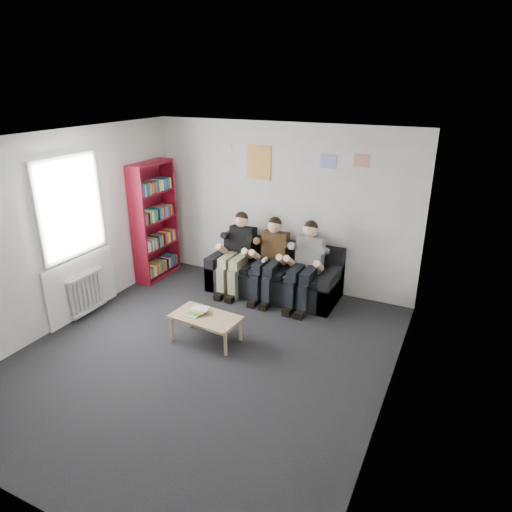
{
  "coord_description": "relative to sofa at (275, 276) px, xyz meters",
  "views": [
    {
      "loc": [
        2.76,
        -4.19,
        3.32
      ],
      "look_at": [
        0.11,
        1.3,
        0.93
      ],
      "focal_mm": 32.0,
      "sensor_mm": 36.0,
      "label": 1
    }
  ],
  "objects": [
    {
      "name": "radiator",
      "position": [
        -2.22,
        -1.9,
        0.06
      ],
      "size": [
        0.1,
        0.64,
        0.6
      ],
      "color": "silver",
      "rests_on": "ground"
    },
    {
      "name": "person_right",
      "position": [
        0.59,
        -0.2,
        0.36
      ],
      "size": [
        0.41,
        0.88,
        1.32
      ],
      "rotation": [
        0.0,
        0.0,
        0.01
      ],
      "color": "silver",
      "rests_on": "sofa"
    },
    {
      "name": "room_shell",
      "position": [
        -0.07,
        -2.1,
        1.06
      ],
      "size": [
        5.0,
        5.0,
        5.0
      ],
      "color": "black",
      "rests_on": "ground"
    },
    {
      "name": "game_cases",
      "position": [
        -0.38,
        -1.76,
        0.1
      ],
      "size": [
        0.28,
        0.26,
        0.07
      ],
      "rotation": [
        0.0,
        0.0,
        0.0
      ],
      "color": "silver",
      "rests_on": "coffee_table"
    },
    {
      "name": "poster_blue",
      "position": [
        0.68,
        0.39,
        1.86
      ],
      "size": [
        0.25,
        0.01,
        0.2
      ],
      "primitive_type": "cube",
      "color": "#4675F1",
      "rests_on": "room_shell"
    },
    {
      "name": "coffee_table",
      "position": [
        -0.23,
        -1.76,
        0.03
      ],
      "size": [
        0.91,
        0.5,
        0.37
      ],
      "rotation": [
        0.0,
        0.0,
        -0.08
      ],
      "color": "tan",
      "rests_on": "ground"
    },
    {
      "name": "sofa",
      "position": [
        0.0,
        0.0,
        0.0
      ],
      "size": [
        2.12,
        0.87,
        0.82
      ],
      "color": "black",
      "rests_on": "ground"
    },
    {
      "name": "poster_pink",
      "position": [
        1.18,
        0.39,
        1.91
      ],
      "size": [
        0.22,
        0.01,
        0.18
      ],
      "primitive_type": "cube",
      "color": "#C93E99",
      "rests_on": "room_shell"
    },
    {
      "name": "bookshelf",
      "position": [
        -2.14,
        -0.28,
        0.72
      ],
      "size": [
        0.31,
        0.92,
        2.04
      ],
      "rotation": [
        0.0,
        0.0,
        0.01
      ],
      "color": "maroon",
      "rests_on": "ground"
    },
    {
      "name": "poster_large",
      "position": [
        -0.47,
        0.39,
        1.76
      ],
      "size": [
        0.42,
        0.01,
        0.55
      ],
      "primitive_type": "cube",
      "color": "#E2C850",
      "rests_on": "room_shell"
    },
    {
      "name": "poster_sign",
      "position": [
        -1.07,
        0.39,
        1.96
      ],
      "size": [
        0.2,
        0.01,
        0.14
      ],
      "primitive_type": "cube",
      "color": "silver",
      "rests_on": "room_shell"
    },
    {
      "name": "window",
      "position": [
        -2.29,
        -1.9,
        0.73
      ],
      "size": [
        0.05,
        1.3,
        2.36
      ],
      "color": "white",
      "rests_on": "room_shell"
    },
    {
      "name": "person_left",
      "position": [
        -0.59,
        -0.2,
        0.36
      ],
      "size": [
        0.41,
        0.87,
        1.31
      ],
      "rotation": [
        0.0,
        0.0,
        -0.0
      ],
      "color": "black",
      "rests_on": "sofa"
    },
    {
      "name": "person_middle",
      "position": [
        -0.0,
        -0.2,
        0.35
      ],
      "size": [
        0.4,
        0.86,
        1.3
      ],
      "rotation": [
        0.0,
        0.0,
        0.09
      ],
      "color": "#463017",
      "rests_on": "sofa"
    }
  ]
}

